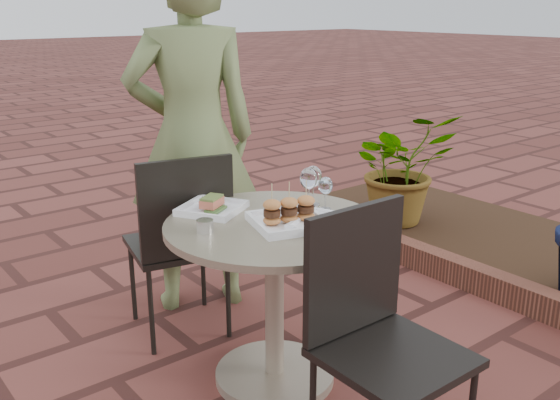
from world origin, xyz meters
TOP-DOWN VIEW (x-y plane):
  - ground at (0.00, 0.00)m, footprint 60.00×60.00m
  - cafe_table at (0.14, -0.00)m, footprint 0.90×0.90m
  - chair_far at (0.03, 0.56)m, footprint 0.53×0.53m
  - chair_near at (0.11, -0.60)m, footprint 0.44×0.44m
  - diner at (0.28, 0.86)m, footprint 0.79×0.67m
  - plate_salmon at (0.02, 0.27)m, footprint 0.33×0.33m
  - plate_sliders at (0.17, -0.07)m, footprint 0.35×0.35m
  - plate_tuna at (0.27, -0.19)m, footprint 0.34×0.34m
  - wine_glass_right at (0.42, -0.01)m, footprint 0.06×0.06m
  - wine_glass_mid at (0.38, 0.06)m, footprint 0.08×0.08m
  - wine_glass_far at (0.42, 0.07)m, footprint 0.08×0.08m
  - steel_ramekin at (-0.13, 0.08)m, footprint 0.08×0.08m
  - cutlery_set at (0.45, -0.20)m, footprint 0.17×0.25m
  - planter_curb at (1.60, 0.30)m, footprint 0.12×3.00m
  - mulch_bed at (2.30, 0.30)m, footprint 1.30×3.00m
  - potted_plant_a at (2.05, 0.95)m, footprint 0.91×0.86m

SIDE VIEW (x-z plane):
  - ground at x=0.00m, z-range 0.00..0.00m
  - mulch_bed at x=2.30m, z-range 0.00..0.06m
  - planter_curb at x=1.60m, z-range 0.00..0.15m
  - potted_plant_a at x=2.05m, z-range 0.06..0.87m
  - cafe_table at x=0.14m, z-range 0.12..0.85m
  - chair_far at x=0.03m, z-range 0.08..1.01m
  - chair_near at x=0.11m, z-range 0.08..1.01m
  - cutlery_set at x=0.45m, z-range 0.73..0.73m
  - plate_tuna at x=0.27m, z-range 0.73..0.76m
  - plate_salmon at x=0.02m, z-range 0.72..0.78m
  - steel_ramekin at x=-0.13m, z-range 0.73..0.78m
  - plate_sliders at x=0.17m, z-range 0.68..0.86m
  - wine_glass_right at x=0.42m, z-range 0.76..0.90m
  - wine_glass_far at x=0.42m, z-range 0.77..0.95m
  - wine_glass_mid at x=0.38m, z-range 0.77..0.95m
  - diner at x=0.28m, z-range 0.00..1.85m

